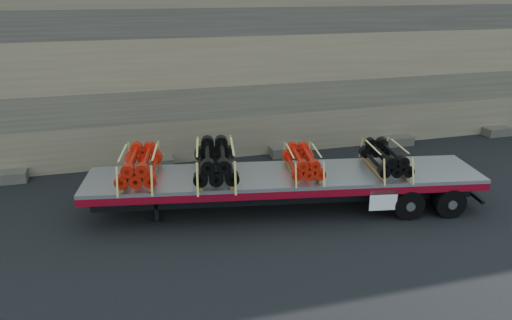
{
  "coord_description": "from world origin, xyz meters",
  "views": [
    {
      "loc": [
        -4.27,
        -12.86,
        6.4
      ],
      "look_at": [
        -0.39,
        0.55,
        1.45
      ],
      "focal_mm": 35.0,
      "sensor_mm": 36.0,
      "label": 1
    }
  ],
  "objects_px": {
    "bundle_midrear": "(303,162)",
    "trailer": "(284,192)",
    "bundle_front": "(140,166)",
    "bundle_rear": "(385,159)",
    "bundle_midfront": "(215,162)"
  },
  "relations": [
    {
      "from": "bundle_midrear",
      "to": "trailer",
      "type": "bearing_deg",
      "value": 180.0
    },
    {
      "from": "bundle_front",
      "to": "bundle_rear",
      "type": "distance_m",
      "value": 7.16
    },
    {
      "from": "trailer",
      "to": "bundle_midrear",
      "type": "bearing_deg",
      "value": -0.0
    },
    {
      "from": "bundle_midfront",
      "to": "bundle_rear",
      "type": "distance_m",
      "value": 5.03
    },
    {
      "from": "trailer",
      "to": "bundle_rear",
      "type": "distance_m",
      "value": 3.15
    },
    {
      "from": "bundle_midrear",
      "to": "bundle_front",
      "type": "bearing_deg",
      "value": 180.0
    },
    {
      "from": "bundle_midfront",
      "to": "bundle_rear",
      "type": "relative_size",
      "value": 1.21
    },
    {
      "from": "bundle_front",
      "to": "bundle_rear",
      "type": "height_order",
      "value": "bundle_front"
    },
    {
      "from": "bundle_front",
      "to": "bundle_rear",
      "type": "bearing_deg",
      "value": 0.0
    },
    {
      "from": "trailer",
      "to": "bundle_midfront",
      "type": "relative_size",
      "value": 4.74
    },
    {
      "from": "bundle_midfront",
      "to": "bundle_rear",
      "type": "xyz_separation_m",
      "value": [
        4.94,
        -0.91,
        -0.08
      ]
    },
    {
      "from": "bundle_midfront",
      "to": "bundle_rear",
      "type": "bearing_deg",
      "value": -0.0
    },
    {
      "from": "trailer",
      "to": "bundle_midfront",
      "type": "xyz_separation_m",
      "value": [
        -1.98,
        0.36,
        1.0
      ]
    },
    {
      "from": "trailer",
      "to": "bundle_midrear",
      "type": "relative_size",
      "value": 6.08
    },
    {
      "from": "bundle_midfront",
      "to": "trailer",
      "type": "bearing_deg",
      "value": 0.0
    }
  ]
}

